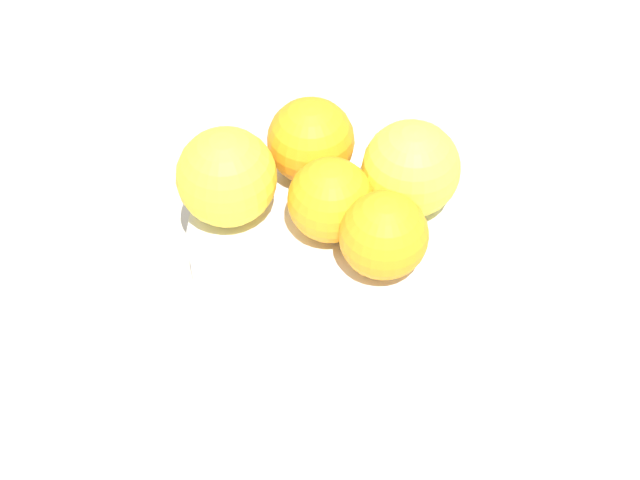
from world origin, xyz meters
The scene contains 8 objects.
ground_plane centered at (0.00, 0.00, -1.00)cm, with size 110.00×110.00×2.00cm, color #BCB29E.
fruit_bowl centered at (0.00, 0.00, 1.80)cm, with size 19.33×19.33×3.81cm.
orange_in_bowl_0 centered at (-4.34, 5.35, 7.36)cm, with size 7.10×7.10×7.10cm, color yellow.
orange_in_bowl_1 centered at (-0.47, 0.78, 6.85)cm, with size 6.08×6.08×6.08cm, color orange.
orange_in_bowl_2 centered at (0.83, -6.71, 7.41)cm, with size 7.20×7.20×7.20cm, color yellow.
orange_in_bowl_3 centered at (-5.00, -2.49, 7.08)cm, with size 6.54×6.54×6.54cm, color orange.
orange_in_bowl_4 centered at (1.94, 5.25, 6.88)cm, with size 6.14×6.14×6.14cm, color orange.
folded_napkin centered at (22.06, -10.85, 0.15)cm, with size 12.20×12.20×0.30cm, color white.
Camera 1 is at (41.13, 14.54, 52.56)cm, focal length 50.61 mm.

